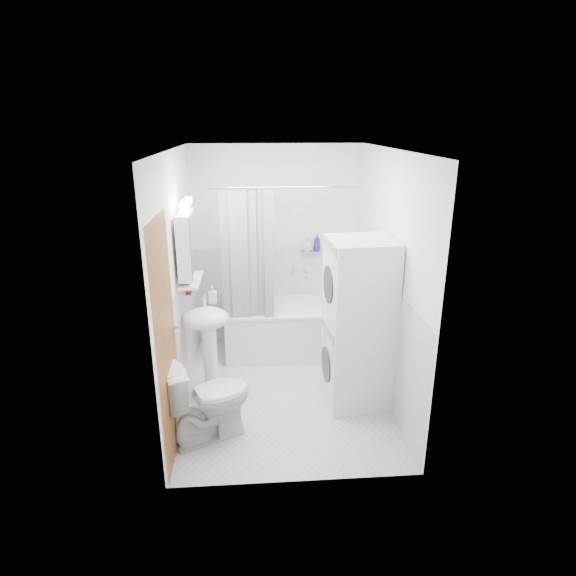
{
  "coord_description": "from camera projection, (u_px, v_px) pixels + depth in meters",
  "views": [
    {
      "loc": [
        -0.3,
        -4.31,
        2.63
      ],
      "look_at": [
        0.04,
        0.15,
        1.08
      ],
      "focal_mm": 30.0,
      "sensor_mm": 36.0,
      "label": 1
    }
  ],
  "objects": [
    {
      "name": "soap_pump",
      "position": [
        213.0,
        299.0,
        4.81
      ],
      "size": [
        0.08,
        0.17,
        0.08
      ],
      "primitive_type": "imported",
      "color": "gray",
      "rests_on": "sink"
    },
    {
      "name": "wainscot",
      "position": [
        283.0,
        327.0,
        5.02
      ],
      "size": [
        1.98,
        2.58,
        2.58
      ],
      "color": "white",
      "rests_on": "ground"
    },
    {
      "name": "washer_dryer",
      "position": [
        358.0,
        324.0,
        4.55
      ],
      "size": [
        0.63,
        0.62,
        1.64
      ],
      "rotation": [
        0.0,
        0.0,
        0.07
      ],
      "color": "white",
      "rests_on": "ground"
    },
    {
      "name": "shelf_cup",
      "position": [
        192.0,
        270.0,
        4.67
      ],
      "size": [
        0.1,
        0.09,
        0.1
      ],
      "primitive_type": "imported",
      "color": "gray",
      "rests_on": "shelf"
    },
    {
      "name": "room_walls",
      "position": [
        285.0,
        252.0,
        4.45
      ],
      "size": [
        2.6,
        2.6,
        2.6
      ],
      "color": "white",
      "rests_on": "ground"
    },
    {
      "name": "medicine_cabinet",
      "position": [
        187.0,
        243.0,
        4.46
      ],
      "size": [
        0.13,
        0.5,
        0.71
      ],
      "color": "white",
      "rests_on": "room_walls"
    },
    {
      "name": "door",
      "position": [
        177.0,
        327.0,
        4.03
      ],
      "size": [
        0.05,
        2.0,
        2.0
      ],
      "color": "brown",
      "rests_on": "ground"
    },
    {
      "name": "shampoo_a",
      "position": [
        307.0,
        246.0,
        5.73
      ],
      "size": [
        0.13,
        0.17,
        0.13
      ],
      "primitive_type": "imported",
      "color": "gray",
      "rests_on": "shower_caddy"
    },
    {
      "name": "curtain_rod",
      "position": [
        294.0,
        187.0,
        4.87
      ],
      "size": [
        1.74,
        0.02,
        0.02
      ],
      "primitive_type": "cylinder",
      "rotation": [
        0.0,
        1.57,
        0.0
      ],
      "color": "silver",
      "rests_on": "room_walls"
    },
    {
      "name": "tub_spout",
      "position": [
        306.0,
        271.0,
        5.84
      ],
      "size": [
        0.04,
        0.12,
        0.04
      ],
      "primitive_type": "cylinder",
      "rotation": [
        1.57,
        0.0,
        0.0
      ],
      "color": "silver",
      "rests_on": "room_walls"
    },
    {
      "name": "shower_caddy",
      "position": [
        310.0,
        252.0,
        5.76
      ],
      "size": [
        0.22,
        0.06,
        0.02
      ],
      "primitive_type": "cube",
      "color": "silver",
      "rests_on": "room_walls"
    },
    {
      "name": "bathtub",
      "position": [
        291.0,
        326.0,
        5.71
      ],
      "size": [
        1.56,
        0.74,
        0.59
      ],
      "color": "white",
      "rests_on": "ground"
    },
    {
      "name": "floor",
      "position": [
        285.0,
        392.0,
        4.94
      ],
      "size": [
        2.6,
        2.6,
        0.0
      ],
      "primitive_type": "plane",
      "color": "silver",
      "rests_on": "ground"
    },
    {
      "name": "shelf_bottle",
      "position": [
        189.0,
        280.0,
        4.42
      ],
      "size": [
        0.07,
        0.18,
        0.07
      ],
      "primitive_type": "imported",
      "color": "gray",
      "rests_on": "shelf"
    },
    {
      "name": "shelf",
      "position": [
        191.0,
        280.0,
        4.58
      ],
      "size": [
        0.18,
        0.54,
        0.02
      ],
      "primitive_type": "cube",
      "color": "silver",
      "rests_on": "room_walls"
    },
    {
      "name": "shampoo_b",
      "position": [
        317.0,
        248.0,
        5.75
      ],
      "size": [
        0.08,
        0.21,
        0.08
      ],
      "primitive_type": "imported",
      "color": "navy",
      "rests_on": "shower_caddy"
    },
    {
      "name": "shower_curtain",
      "position": [
        248.0,
        259.0,
        5.08
      ],
      "size": [
        0.55,
        0.02,
        1.45
      ],
      "color": "#141A46",
      "rests_on": "curtain_rod"
    },
    {
      "name": "towel",
      "position": [
        188.0,
        253.0,
        4.74
      ],
      "size": [
        0.07,
        0.31,
        0.76
      ],
      "color": "#531214",
      "rests_on": "room_walls"
    },
    {
      "name": "sink",
      "position": [
        207.0,
        332.0,
        4.65
      ],
      "size": [
        0.44,
        0.37,
        1.04
      ],
      "color": "white",
      "rests_on": "ground"
    },
    {
      "name": "toilet",
      "position": [
        207.0,
        399.0,
        4.13
      ],
      "size": [
        0.87,
        0.71,
        0.75
      ],
      "primitive_type": "imported",
      "rotation": [
        0.0,
        0.0,
        2.01
      ],
      "color": "white",
      "rests_on": "ground"
    }
  ]
}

